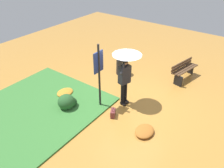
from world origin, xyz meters
TOP-DOWN VIEW (x-y plane):
  - ground_plane at (0.00, 0.00)m, footprint 18.00×18.00m
  - grass_verge at (-2.48, 2.46)m, footprint 4.80×4.00m
  - person_with_umbrella at (-0.12, 0.22)m, footprint 0.96×0.96m
  - info_sign_post at (-0.80, 0.81)m, footprint 0.44×0.07m
  - handbag at (-1.00, 0.10)m, footprint 0.33×0.27m
  - park_bench at (2.70, -0.85)m, footprint 1.42×0.66m
  - trash_bin at (1.51, 1.50)m, footprint 0.42×0.42m
  - shrub_cluster at (-1.56, 1.62)m, footprint 0.64×0.58m
  - leaf_pile_near_person at (-1.07, -1.13)m, footprint 0.67×0.53m
  - leaf_pile_by_bench at (-1.04, 2.31)m, footprint 0.66×0.53m

SIDE VIEW (x-z plane):
  - ground_plane at x=0.00m, z-range 0.00..0.00m
  - grass_verge at x=-2.48m, z-range 0.00..0.05m
  - leaf_pile_by_bench at x=-1.04m, z-range 0.00..0.15m
  - leaf_pile_near_person at x=-1.07m, z-range 0.00..0.15m
  - handbag at x=-1.00m, z-range -0.06..0.31m
  - shrub_cluster at x=-1.56m, z-range -0.02..0.51m
  - park_bench at x=2.70m, z-range 0.03..0.78m
  - trash_bin at x=1.51m, z-range 0.00..0.84m
  - info_sign_post at x=-0.80m, z-range 0.29..2.59m
  - person_with_umbrella at x=-0.12m, z-range 0.53..2.57m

